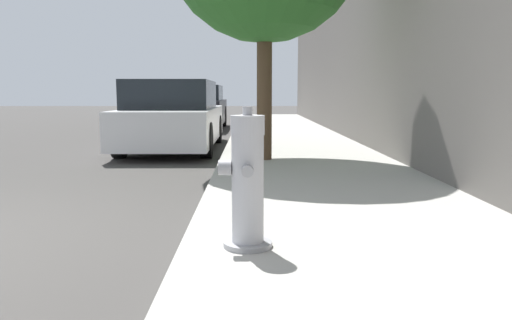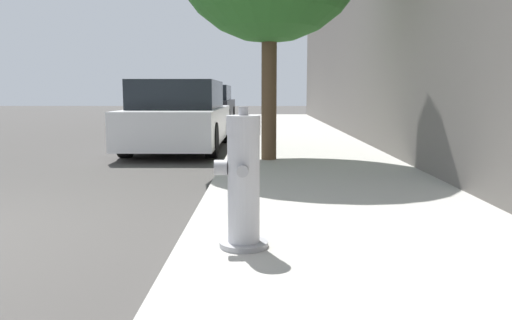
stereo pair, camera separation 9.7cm
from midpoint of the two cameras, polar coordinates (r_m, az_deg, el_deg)
The scene contains 4 objects.
sidewalk_slab at distance 3.78m, azimuth 13.08°, elevation -9.02°, with size 2.66×40.00×0.14m.
fire_hydrant at distance 3.24m, azimuth -0.62°, elevation -2.71°, with size 0.35×0.35×0.92m.
parked_car_near at distance 10.20m, azimuth -8.37°, elevation 4.94°, with size 1.73×4.42×1.38m.
parked_car_mid at distance 15.88m, azimuth -5.76°, elevation 5.97°, with size 1.76×3.97×1.37m.
Camera 2 is at (2.77, -3.54, 1.14)m, focal length 35.00 mm.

